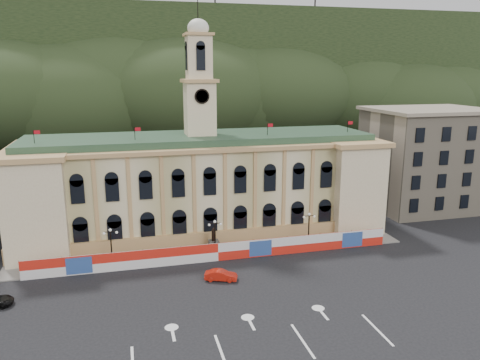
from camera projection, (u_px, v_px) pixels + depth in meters
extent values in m
plane|color=black|center=(246.00, 315.00, 49.75)|extent=(260.00, 260.00, 0.00)
cube|color=black|center=(153.00, 79.00, 167.29)|extent=(230.00, 70.00, 44.00)
cube|color=#595651|center=(263.00, 55.00, 154.93)|extent=(22.00, 8.00, 14.00)
cube|color=beige|center=(201.00, 188.00, 74.54)|extent=(55.00, 15.00, 14.00)
cube|color=tan|center=(211.00, 239.00, 68.52)|extent=(56.00, 0.80, 2.40)
cube|color=tan|center=(200.00, 143.00, 72.86)|extent=(56.20, 16.20, 0.60)
cube|color=#2E4D35|center=(200.00, 138.00, 72.69)|extent=(53.00, 13.00, 1.20)
cube|color=beige|center=(43.00, 200.00, 67.99)|extent=(8.00, 17.00, 14.00)
cube|color=beige|center=(339.00, 181.00, 79.21)|extent=(8.00, 17.00, 14.00)
cube|color=beige|center=(200.00, 109.00, 71.63)|extent=(4.40, 4.40, 8.00)
cube|color=tan|center=(199.00, 81.00, 70.66)|extent=(5.20, 5.20, 0.50)
cube|color=beige|center=(199.00, 58.00, 69.90)|extent=(3.60, 3.60, 6.50)
cube|color=tan|center=(198.00, 34.00, 69.12)|extent=(4.20, 4.20, 0.40)
cylinder|color=black|center=(202.00, 96.00, 69.00)|extent=(2.20, 0.20, 2.20)
ellipsoid|color=silver|center=(198.00, 28.00, 68.91)|extent=(3.20, 3.20, 2.72)
cylinder|color=black|center=(198.00, 5.00, 68.17)|extent=(0.12, 0.12, 5.00)
cube|color=tan|center=(426.00, 160.00, 87.18)|extent=(20.00, 16.00, 18.00)
cube|color=gray|center=(431.00, 110.00, 85.03)|extent=(21.00, 17.00, 0.60)
cube|color=red|center=(218.00, 252.00, 63.61)|extent=(50.00, 0.25, 2.50)
cube|color=#2B4A90|center=(79.00, 266.00, 59.18)|extent=(3.20, 0.05, 2.20)
cube|color=#2B4A90|center=(261.00, 248.00, 64.91)|extent=(3.20, 0.05, 2.20)
cube|color=#2B4A90|center=(352.00, 240.00, 68.25)|extent=(3.20, 0.05, 2.20)
cube|color=slate|center=(214.00, 253.00, 66.47)|extent=(56.00, 5.50, 0.16)
cube|color=#595651|center=(214.00, 247.00, 66.52)|extent=(1.40, 1.40, 1.80)
cylinder|color=black|center=(214.00, 235.00, 66.12)|extent=(0.60, 0.60, 1.60)
sphere|color=black|center=(214.00, 229.00, 65.92)|extent=(0.44, 0.44, 0.44)
cylinder|color=black|center=(112.00, 264.00, 62.40)|extent=(0.44, 0.44, 0.30)
cylinder|color=black|center=(111.00, 248.00, 61.88)|extent=(0.18, 0.18, 4.80)
cube|color=black|center=(110.00, 232.00, 61.35)|extent=(1.60, 0.08, 0.08)
sphere|color=silver|center=(104.00, 233.00, 61.20)|extent=(0.36, 0.36, 0.36)
sphere|color=silver|center=(117.00, 232.00, 61.58)|extent=(0.36, 0.36, 0.36)
sphere|color=silver|center=(110.00, 230.00, 61.30)|extent=(0.40, 0.40, 0.40)
cylinder|color=black|center=(215.00, 254.00, 65.75)|extent=(0.44, 0.44, 0.30)
cylinder|color=black|center=(215.00, 239.00, 65.23)|extent=(0.18, 0.18, 4.80)
cube|color=black|center=(215.00, 223.00, 64.70)|extent=(1.60, 0.08, 0.08)
sphere|color=silver|center=(209.00, 225.00, 64.54)|extent=(0.36, 0.36, 0.36)
sphere|color=silver|center=(221.00, 224.00, 64.92)|extent=(0.36, 0.36, 0.36)
sphere|color=silver|center=(215.00, 222.00, 64.64)|extent=(0.40, 0.40, 0.40)
cylinder|color=black|center=(308.00, 245.00, 69.09)|extent=(0.44, 0.44, 0.30)
cylinder|color=black|center=(309.00, 231.00, 68.57)|extent=(0.18, 0.18, 4.80)
cube|color=black|center=(309.00, 216.00, 68.04)|extent=(1.60, 0.08, 0.08)
sphere|color=silver|center=(304.00, 217.00, 67.88)|extent=(0.36, 0.36, 0.36)
sphere|color=silver|center=(314.00, 216.00, 68.26)|extent=(0.36, 0.36, 0.36)
sphere|color=silver|center=(309.00, 214.00, 67.98)|extent=(0.40, 0.40, 0.40)
imported|color=red|center=(221.00, 275.00, 57.80)|extent=(3.92, 4.89, 1.32)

